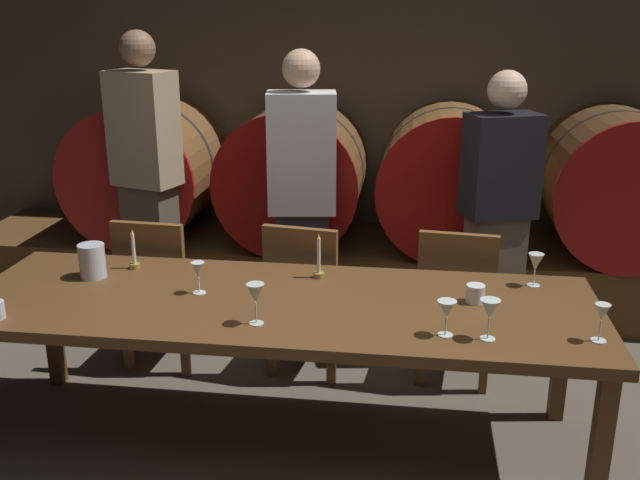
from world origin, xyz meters
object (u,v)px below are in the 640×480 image
(dining_table, at_px, (279,312))
(guest_left, at_px, (147,181))
(chair_center, at_px, (306,291))
(wine_glass_right, at_px, (536,263))
(guest_right, at_px, (497,218))
(chair_right, at_px, (456,298))
(candle_right, at_px, (319,265))
(candle_left, at_px, (134,258))
(cup_right, at_px, (475,294))
(wine_barrel_far_left, at_px, (149,168))
(wine_glass_far_right, at_px, (602,314))
(wine_glass_far_left, at_px, (198,271))
(chair_left, at_px, (159,285))
(wine_barrel_far_right, at_px, (615,183))
(wine_glass_left, at_px, (256,295))
(wine_barrel_center_left, at_px, (296,173))
(wine_glass_center_right, at_px, (490,310))
(wine_glass_center_left, at_px, (447,310))
(wine_barrel_center_right, at_px, (450,178))
(guest_center, at_px, (302,202))
(pitcher, at_px, (92,261))

(dining_table, bearing_deg, guest_left, 130.74)
(chair_center, height_order, wine_glass_right, wine_glass_right)
(wine_glass_right, bearing_deg, guest_right, 98.25)
(chair_right, bearing_deg, candle_right, 38.14)
(candle_left, distance_m, cup_right, 1.65)
(wine_barrel_far_left, relative_size, wine_glass_far_right, 6.14)
(wine_glass_far_left, relative_size, cup_right, 1.81)
(chair_left, xyz_separation_m, candle_left, (0.03, -0.39, 0.30))
(wine_barrel_far_right, relative_size, chair_right, 1.08)
(candle_left, relative_size, wine_glass_left, 1.17)
(wine_barrel_far_left, distance_m, wine_barrel_center_left, 1.03)
(wine_barrel_center_left, bearing_deg, wine_glass_far_left, -94.56)
(chair_right, height_order, candle_left, candle_left)
(chair_right, xyz_separation_m, candle_left, (-1.59, -0.43, 0.30))
(wine_glass_center_right, bearing_deg, wine_barrel_far_left, 135.67)
(wine_barrel_far_left, bearing_deg, wine_barrel_far_right, 0.00)
(chair_left, height_order, cup_right, chair_left)
(chair_right, relative_size, wine_glass_center_left, 6.01)
(dining_table, bearing_deg, wine_glass_center_right, -17.55)
(wine_barrel_center_left, relative_size, wine_glass_center_right, 5.71)
(wine_barrel_center_right, distance_m, wine_glass_left, 2.23)
(candle_left, distance_m, wine_glass_left, 0.92)
(wine_barrel_far_left, relative_size, guest_right, 0.57)
(wine_barrel_center_right, bearing_deg, wine_glass_far_left, -123.21)
(guest_center, relative_size, wine_glass_left, 10.02)
(wine_barrel_center_left, relative_size, dining_table, 0.34)
(wine_glass_center_left, bearing_deg, wine_glass_far_left, 165.01)
(wine_barrel_center_left, height_order, pitcher, wine_barrel_center_left)
(guest_left, bearing_deg, wine_glass_center_right, 160.32)
(guest_right, bearing_deg, cup_right, 58.88)
(wine_barrel_center_right, bearing_deg, wine_barrel_far_right, 0.00)
(wine_glass_center_right, bearing_deg, wine_glass_right, 66.68)
(cup_right, bearing_deg, chair_center, 143.71)
(wine_barrel_center_left, height_order, guest_right, guest_right)
(candle_right, distance_m, wine_glass_center_left, 0.80)
(wine_barrel_far_left, distance_m, dining_table, 2.22)
(chair_right, bearing_deg, wine_glass_far_right, 122.91)
(wine_barrel_center_right, distance_m, wine_glass_center_left, 2.08)
(dining_table, xyz_separation_m, guest_right, (1.03, 1.04, 0.17))
(dining_table, height_order, guest_center, guest_center)
(wine_barrel_far_left, height_order, wine_glass_right, wine_barrel_far_left)
(guest_center, height_order, wine_glass_far_right, guest_center)
(guest_left, distance_m, guest_right, 2.08)
(wine_glass_center_left, bearing_deg, wine_barrel_far_left, 133.59)
(wine_barrel_far_left, relative_size, candle_right, 4.28)
(wine_barrel_center_left, distance_m, wine_glass_far_right, 2.56)
(chair_center, xyz_separation_m, wine_glass_far_right, (1.29, -0.94, 0.36))
(candle_left, relative_size, candle_right, 0.92)
(wine_barrel_center_left, distance_m, chair_center, 1.20)
(wine_barrel_center_right, relative_size, guest_right, 0.57)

